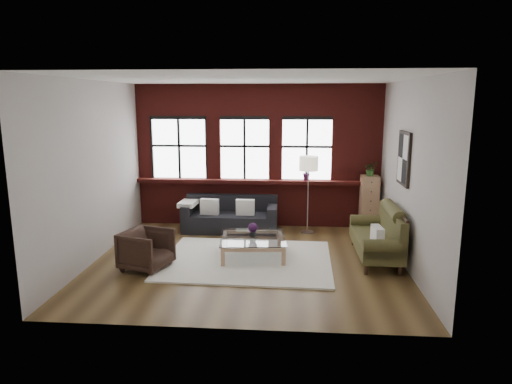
# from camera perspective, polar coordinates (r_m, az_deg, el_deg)

# --- Properties ---
(floor) EXTENTS (5.50, 5.50, 0.00)m
(floor) POSITION_cam_1_polar(r_m,az_deg,el_deg) (8.33, -1.01, -8.59)
(floor) COLOR #4E381C
(floor) RESTS_ON ground
(ceiling) EXTENTS (5.50, 5.50, 0.00)m
(ceiling) POSITION_cam_1_polar(r_m,az_deg,el_deg) (7.83, -1.10, 13.97)
(ceiling) COLOR white
(ceiling) RESTS_ON ground
(wall_back) EXTENTS (5.50, 0.00, 5.50)m
(wall_back) POSITION_cam_1_polar(r_m,az_deg,el_deg) (10.39, 0.25, 4.53)
(wall_back) COLOR #B4AEA8
(wall_back) RESTS_ON ground
(wall_front) EXTENTS (5.50, 0.00, 5.50)m
(wall_front) POSITION_cam_1_polar(r_m,az_deg,el_deg) (5.49, -3.52, -1.83)
(wall_front) COLOR #B4AEA8
(wall_front) RESTS_ON ground
(wall_left) EXTENTS (0.00, 5.00, 5.00)m
(wall_left) POSITION_cam_1_polar(r_m,az_deg,el_deg) (8.63, -19.57, 2.42)
(wall_left) COLOR #B4AEA8
(wall_left) RESTS_ON ground
(wall_right) EXTENTS (0.00, 5.00, 5.00)m
(wall_right) POSITION_cam_1_polar(r_m,az_deg,el_deg) (8.14, 18.61, 1.98)
(wall_right) COLOR #B4AEA8
(wall_right) RESTS_ON ground
(brick_backwall) EXTENTS (5.50, 0.12, 3.20)m
(brick_backwall) POSITION_cam_1_polar(r_m,az_deg,el_deg) (10.33, 0.23, 4.49)
(brick_backwall) COLOR maroon
(brick_backwall) RESTS_ON floor
(sill_ledge) EXTENTS (5.50, 0.30, 0.08)m
(sill_ledge) POSITION_cam_1_polar(r_m,az_deg,el_deg) (10.33, 0.19, 1.35)
(sill_ledge) COLOR maroon
(sill_ledge) RESTS_ON brick_backwall
(window_left) EXTENTS (1.38, 0.10, 1.50)m
(window_left) POSITION_cam_1_polar(r_m,az_deg,el_deg) (10.61, -9.55, 5.33)
(window_left) COLOR black
(window_left) RESTS_ON brick_backwall
(window_mid) EXTENTS (1.38, 0.10, 1.50)m
(window_mid) POSITION_cam_1_polar(r_m,az_deg,el_deg) (10.35, -1.43, 5.34)
(window_mid) COLOR black
(window_mid) RESTS_ON brick_backwall
(window_right) EXTENTS (1.38, 0.10, 1.50)m
(window_right) POSITION_cam_1_polar(r_m,az_deg,el_deg) (10.31, 6.37, 5.24)
(window_right) COLOR black
(window_right) RESTS_ON brick_backwall
(wall_poster) EXTENTS (0.05, 0.74, 0.94)m
(wall_poster) POSITION_cam_1_polar(r_m,az_deg,el_deg) (8.39, 18.02, 4.01)
(wall_poster) COLOR black
(wall_poster) RESTS_ON wall_right
(shag_rug) EXTENTS (3.06, 2.44, 0.03)m
(shag_rug) POSITION_cam_1_polar(r_m,az_deg,el_deg) (8.33, -1.14, -8.48)
(shag_rug) COLOR white
(shag_rug) RESTS_ON floor
(dark_sofa) EXTENTS (2.06, 0.83, 0.75)m
(dark_sofa) POSITION_cam_1_polar(r_m,az_deg,el_deg) (10.09, -3.24, -2.80)
(dark_sofa) COLOR black
(dark_sofa) RESTS_ON floor
(pillow_a) EXTENTS (0.42, 0.19, 0.34)m
(pillow_a) POSITION_cam_1_polar(r_m,az_deg,el_deg) (10.02, -5.83, -1.83)
(pillow_a) COLOR white
(pillow_a) RESTS_ON dark_sofa
(pillow_b) EXTENTS (0.40, 0.14, 0.34)m
(pillow_b) POSITION_cam_1_polar(r_m,az_deg,el_deg) (9.91, -1.36, -1.92)
(pillow_b) COLOR white
(pillow_b) RESTS_ON dark_sofa
(vintage_settee) EXTENTS (0.81, 1.83, 0.98)m
(vintage_settee) POSITION_cam_1_polar(r_m,az_deg,el_deg) (8.56, 14.74, -4.99)
(vintage_settee) COLOR #484421
(vintage_settee) RESTS_ON floor
(pillow_settee) EXTENTS (0.18, 0.39, 0.34)m
(pillow_settee) POSITION_cam_1_polar(r_m,az_deg,el_deg) (7.99, 14.91, -5.37)
(pillow_settee) COLOR white
(pillow_settee) RESTS_ON vintage_settee
(armchair) EXTENTS (0.94, 0.92, 0.68)m
(armchair) POSITION_cam_1_polar(r_m,az_deg,el_deg) (8.07, -13.54, -7.03)
(armchair) COLOR black
(armchair) RESTS_ON floor
(coffee_table) EXTENTS (1.28, 1.28, 0.39)m
(coffee_table) POSITION_cam_1_polar(r_m,az_deg,el_deg) (8.47, -0.41, -6.91)
(coffee_table) COLOR tan
(coffee_table) RESTS_ON shag_rug
(vase) EXTENTS (0.16, 0.16, 0.14)m
(vase) POSITION_cam_1_polar(r_m,az_deg,el_deg) (8.39, -0.41, -5.18)
(vase) COLOR #B2B2B2
(vase) RESTS_ON coffee_table
(flowers) EXTENTS (0.17, 0.17, 0.17)m
(flowers) POSITION_cam_1_polar(r_m,az_deg,el_deg) (8.36, -0.41, -4.48)
(flowers) COLOR #42194A
(flowers) RESTS_ON vase
(drawer_chest) EXTENTS (0.38, 0.38, 1.23)m
(drawer_chest) POSITION_cam_1_polar(r_m,az_deg,el_deg) (10.31, 13.94, -1.42)
(drawer_chest) COLOR tan
(drawer_chest) RESTS_ON floor
(potted_plant_top) EXTENTS (0.30, 0.26, 0.31)m
(potted_plant_top) POSITION_cam_1_polar(r_m,az_deg,el_deg) (10.17, 14.15, 2.84)
(potted_plant_top) COLOR #2D5923
(potted_plant_top) RESTS_ON drawer_chest
(floor_lamp) EXTENTS (0.40, 0.40, 1.83)m
(floor_lamp) POSITION_cam_1_polar(r_m,az_deg,el_deg) (9.86, 6.52, 0.03)
(floor_lamp) COLOR #A5A5A8
(floor_lamp) RESTS_ON floor
(sill_plant) EXTENTS (0.24, 0.22, 0.36)m
(sill_plant) POSITION_cam_1_polar(r_m,az_deg,el_deg) (10.24, 6.42, 2.43)
(sill_plant) COLOR #42194A
(sill_plant) RESTS_ON sill_ledge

